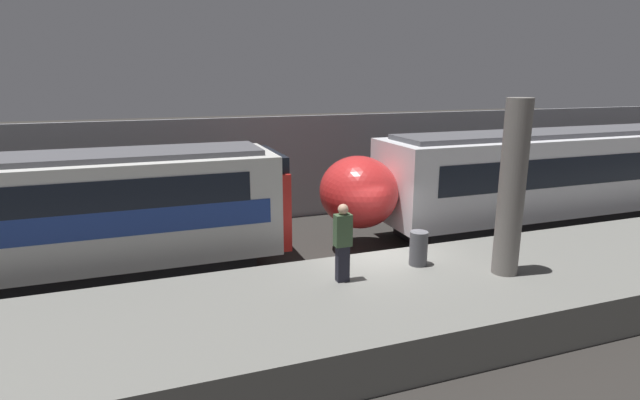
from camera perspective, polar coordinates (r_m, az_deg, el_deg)
name	(u,v)px	position (r m, az deg, el deg)	size (l,w,h in m)	color
ground_plane	(376,285)	(13.77, 6.42, -9.62)	(120.00, 120.00, 0.00)	#282623
platform	(419,302)	(11.83, 11.26, -11.35)	(40.00, 4.38, 0.97)	slate
station_rear_barrier	(296,167)	(19.66, -2.73, 3.75)	(50.00, 0.15, 4.00)	#939399
support_pillar_near	(512,189)	(12.13, 21.07, 1.20)	(0.59, 0.59, 4.07)	slate
train_modern	(616,173)	(22.43, 30.73, 2.69)	(23.43, 2.98, 3.60)	black
person_waiting	(343,241)	(11.15, 2.62, -4.65)	(0.38, 0.24, 1.80)	black
trash_bin	(419,248)	(12.50, 11.19, -5.43)	(0.44, 0.44, 0.85)	#4C4C51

